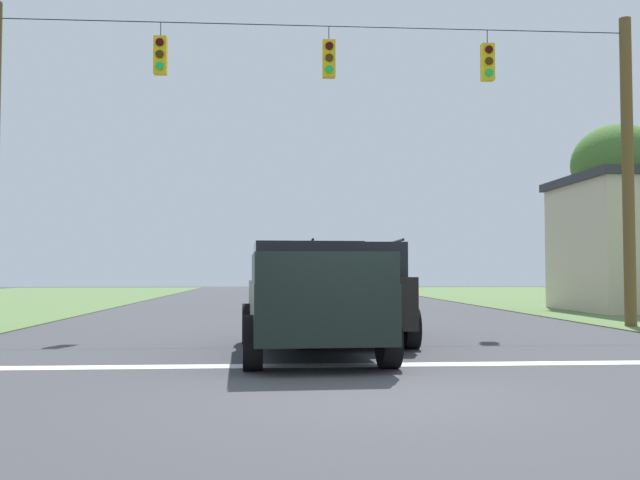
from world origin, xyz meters
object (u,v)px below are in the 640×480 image
at_px(tree_roadside_right, 618,166).
at_px(pickup_truck, 309,298).
at_px(distant_car_crossing_white, 315,288).
at_px(overhead_signal_span, 321,152).
at_px(suv_black, 352,289).

bearing_deg(tree_roadside_right, pickup_truck, -131.37).
bearing_deg(distant_car_crossing_white, pickup_truck, -93.93).
xyz_separation_m(pickup_truck, distant_car_crossing_white, (1.06, 15.43, -0.18)).
height_order(overhead_signal_span, tree_roadside_right, overhead_signal_span).
height_order(pickup_truck, distant_car_crossing_white, pickup_truck).
relative_size(pickup_truck, distant_car_crossing_white, 1.27).
relative_size(overhead_signal_span, suv_black, 3.36).
bearing_deg(pickup_truck, overhead_signal_span, 83.64).
bearing_deg(suv_black, distant_car_crossing_white, 89.82).
distance_m(suv_black, distant_car_crossing_white, 13.10).
xyz_separation_m(pickup_truck, tree_roadside_right, (13.31, 15.11, 4.75)).
xyz_separation_m(overhead_signal_span, tree_roadside_right, (12.72, 9.80, 1.28)).
distance_m(overhead_signal_span, suv_black, 4.53).
xyz_separation_m(suv_black, distant_car_crossing_white, (0.04, 13.09, -0.27)).
bearing_deg(distant_car_crossing_white, suv_black, -90.18).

